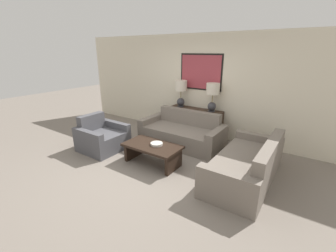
# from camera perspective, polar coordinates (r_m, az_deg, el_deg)

# --- Properties ---
(ground_plane) EXTENTS (20.00, 20.00, 0.00)m
(ground_plane) POSITION_cam_1_polar(r_m,az_deg,el_deg) (4.67, -5.29, -9.97)
(ground_plane) COLOR slate
(back_wall) EXTENTS (8.10, 0.12, 2.65)m
(back_wall) POSITION_cam_1_polar(r_m,az_deg,el_deg) (6.11, 8.38, 9.99)
(back_wall) COLOR beige
(back_wall) RESTS_ON ground_plane
(console_table) EXTENTS (1.45, 0.38, 0.76)m
(console_table) POSITION_cam_1_polar(r_m,az_deg,el_deg) (6.09, 6.84, 0.86)
(console_table) COLOR #332319
(console_table) RESTS_ON ground_plane
(table_lamp_left) EXTENTS (0.33, 0.33, 0.71)m
(table_lamp_left) POSITION_cam_1_polar(r_m,az_deg,el_deg) (6.11, 3.30, 9.08)
(table_lamp_left) COLOR #333338
(table_lamp_left) RESTS_ON console_table
(table_lamp_right) EXTENTS (0.33, 0.33, 0.71)m
(table_lamp_right) POSITION_cam_1_polar(r_m,az_deg,el_deg) (5.70, 11.27, 8.05)
(table_lamp_right) COLOR #333338
(table_lamp_right) RESTS_ON console_table
(couch_by_back_wall) EXTENTS (2.03, 0.94, 0.80)m
(couch_by_back_wall) POSITION_cam_1_polar(r_m,az_deg,el_deg) (5.58, 3.63, -1.90)
(couch_by_back_wall) COLOR slate
(couch_by_back_wall) RESTS_ON ground_plane
(couch_by_side) EXTENTS (0.94, 2.03, 0.80)m
(couch_by_side) POSITION_cam_1_polar(r_m,az_deg,el_deg) (4.31, 19.46, -9.53)
(couch_by_side) COLOR slate
(couch_by_side) RESTS_ON ground_plane
(coffee_table) EXTENTS (1.17, 0.64, 0.42)m
(coffee_table) POSITION_cam_1_polar(r_m,az_deg,el_deg) (4.62, -3.98, -6.05)
(coffee_table) COLOR black
(coffee_table) RESTS_ON ground_plane
(decorative_bowl) EXTENTS (0.25, 0.25, 0.04)m
(decorative_bowl) POSITION_cam_1_polar(r_m,az_deg,el_deg) (4.55, -2.92, -4.56)
(decorative_bowl) COLOR beige
(decorative_bowl) RESTS_ON coffee_table
(armchair_near_back_wall) EXTENTS (0.92, 0.95, 0.80)m
(armchair_near_back_wall) POSITION_cam_1_polar(r_m,az_deg,el_deg) (5.52, -16.44, -2.91)
(armchair_near_back_wall) COLOR #4C4C51
(armchair_near_back_wall) RESTS_ON ground_plane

